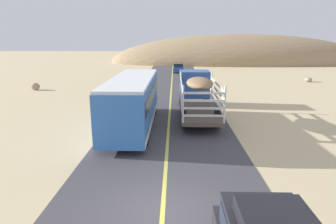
{
  "coord_description": "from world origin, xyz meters",
  "views": [
    {
      "loc": [
        0.37,
        -8.51,
        5.62
      ],
      "look_at": [
        0.0,
        7.7,
        1.48
      ],
      "focal_mm": 31.1,
      "sensor_mm": 36.0,
      "label": 1
    }
  ],
  "objects_px": {
    "car_far": "(178,68)",
    "livestock_truck": "(196,88)",
    "boulder_mid_field": "(308,80)",
    "boulder_near_shoulder": "(35,86)",
    "bus": "(133,101)"
  },
  "relations": [
    {
      "from": "car_far",
      "to": "livestock_truck",
      "type": "bearing_deg",
      "value": -87.76
    },
    {
      "from": "livestock_truck",
      "to": "bus",
      "type": "relative_size",
      "value": 0.97
    },
    {
      "from": "bus",
      "to": "car_far",
      "type": "distance_m",
      "value": 31.63
    },
    {
      "from": "bus",
      "to": "boulder_mid_field",
      "type": "height_order",
      "value": "bus"
    },
    {
      "from": "bus",
      "to": "boulder_near_shoulder",
      "type": "xyz_separation_m",
      "value": [
        -12.8,
        13.59,
        -1.35
      ]
    },
    {
      "from": "livestock_truck",
      "to": "bus",
      "type": "bearing_deg",
      "value": -133.15
    },
    {
      "from": "livestock_truck",
      "to": "car_far",
      "type": "xyz_separation_m",
      "value": [
        -1.05,
        26.83,
        -1.1
      ]
    },
    {
      "from": "livestock_truck",
      "to": "boulder_mid_field",
      "type": "distance_m",
      "value": 22.6
    },
    {
      "from": "bus",
      "to": "car_far",
      "type": "bearing_deg",
      "value": 84.06
    },
    {
      "from": "livestock_truck",
      "to": "car_far",
      "type": "relative_size",
      "value": 2.2
    },
    {
      "from": "car_far",
      "to": "boulder_near_shoulder",
      "type": "relative_size",
      "value": 4.59
    },
    {
      "from": "bus",
      "to": "livestock_truck",
      "type": "bearing_deg",
      "value": 46.85
    },
    {
      "from": "livestock_truck",
      "to": "boulder_mid_field",
      "type": "height_order",
      "value": "livestock_truck"
    },
    {
      "from": "livestock_truck",
      "to": "boulder_near_shoulder",
      "type": "distance_m",
      "value": 19.39
    },
    {
      "from": "car_far",
      "to": "boulder_near_shoulder",
      "type": "xyz_separation_m",
      "value": [
        -16.08,
        -17.85,
        -0.29
      ]
    }
  ]
}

